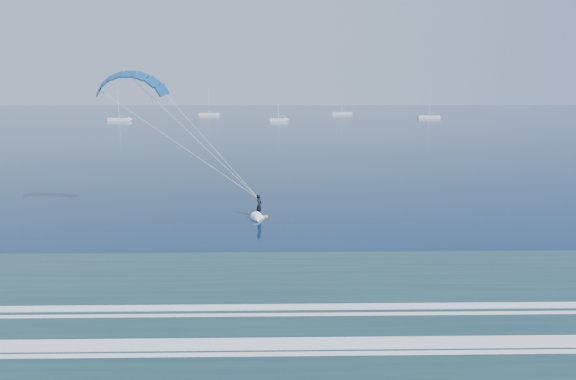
% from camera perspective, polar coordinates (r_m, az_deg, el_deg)
% --- Properties ---
extents(kitesurfer_rig, '(15.52, 3.94, 13.98)m').
position_cam_1_polar(kitesurfer_rig, '(45.12, -10.69, 6.01)').
color(kitesurfer_rig, gold).
rests_on(kitesurfer_rig, ground).
extents(sailboat_1, '(8.82, 2.40, 12.10)m').
position_cam_1_polar(sailboat_1, '(216.59, -18.24, 7.48)').
color(sailboat_1, silver).
rests_on(sailboat_1, ground).
extents(sailboat_2, '(9.84, 2.40, 13.11)m').
position_cam_1_polar(sailboat_2, '(258.97, -8.78, 8.34)').
color(sailboat_2, silver).
rests_on(sailboat_2, ground).
extents(sailboat_3, '(6.85, 2.40, 9.76)m').
position_cam_1_polar(sailboat_3, '(203.89, -1.06, 7.83)').
color(sailboat_3, silver).
rests_on(sailboat_3, ground).
extents(sailboat_4, '(10.05, 2.40, 13.49)m').
position_cam_1_polar(sailboat_4, '(269.59, 6.00, 8.50)').
color(sailboat_4, silver).
rests_on(sailboat_4, ground).
extents(sailboat_5, '(9.43, 2.40, 12.77)m').
position_cam_1_polar(sailboat_5, '(235.72, 15.37, 7.86)').
color(sailboat_5, silver).
rests_on(sailboat_5, ground).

